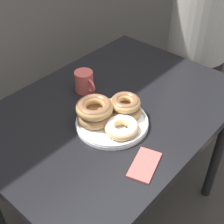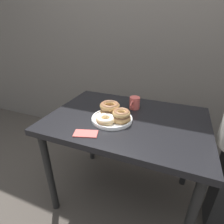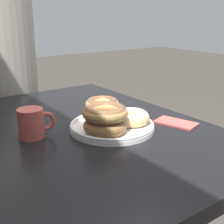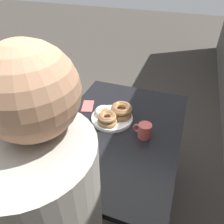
# 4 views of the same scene
# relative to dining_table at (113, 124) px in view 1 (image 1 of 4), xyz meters

# --- Properties ---
(dining_table) EXTENTS (1.06, 0.76, 0.76)m
(dining_table) POSITION_rel_dining_table_xyz_m (0.00, 0.00, 0.00)
(dining_table) COLOR black
(dining_table) RESTS_ON ground_plane
(donut_plate) EXTENTS (0.28, 0.29, 0.10)m
(donut_plate) POSITION_rel_dining_table_xyz_m (-0.08, -0.06, 0.13)
(donut_plate) COLOR white
(donut_plate) RESTS_ON dining_table
(coffee_mug) EXTENTS (0.08, 0.11, 0.09)m
(coffee_mug) POSITION_rel_dining_table_xyz_m (0.01, 0.16, 0.14)
(coffee_mug) COLOR #B74C47
(coffee_mug) RESTS_ON dining_table
(person_figure) EXTENTS (0.37, 0.32, 1.52)m
(person_figure) POSITION_rel_dining_table_xyz_m (0.73, 0.02, 0.14)
(person_figure) COLOR black
(person_figure) RESTS_ON ground_plane
(napkin) EXTENTS (0.15, 0.11, 0.01)m
(napkin) POSITION_rel_dining_table_xyz_m (-0.16, -0.28, 0.09)
(napkin) COLOR #BC4C47
(napkin) RESTS_ON dining_table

